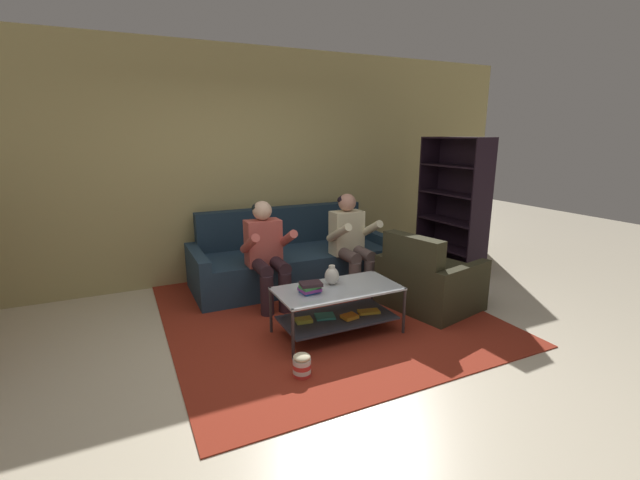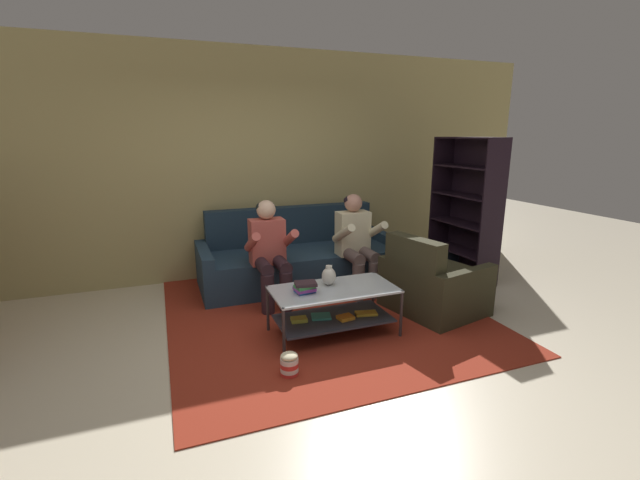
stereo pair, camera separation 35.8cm
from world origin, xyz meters
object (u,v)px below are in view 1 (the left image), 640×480
Objects in this scene: person_seated_right at (351,239)px; bookshelf at (452,214)px; coffee_table at (337,304)px; vase at (332,276)px; popcorn_tub at (302,365)px; book_stack at (310,287)px; person_seated_left at (267,250)px; couch at (292,260)px; armchair at (429,282)px.

person_seated_right is 0.64× the size of bookshelf.
coffee_table is 0.27m from vase.
popcorn_tub is at bearing -151.64° from bookshelf.
book_stack is (-0.97, -0.97, -0.13)m from person_seated_right.
person_seated_left reaches higher than book_stack.
couch reaches higher than popcorn_tub.
person_seated_right is at bearing 50.85° from vase.
coffee_table is (-0.69, -0.96, -0.34)m from person_seated_right.
person_seated_left is at bearing 110.63° from coffee_table.
book_stack reaches higher than coffee_table.
couch is 2.32× the size of armchair.
couch is 1.63m from book_stack.
book_stack is 0.19× the size of armchair.
armchair is 1.92m from popcorn_tub.
person_seated_right is 1.09× the size of armchair.
vase is at bearing 22.82° from book_stack.
popcorn_tub is (-0.31, -0.53, -0.42)m from book_stack.
vase is at bearing -129.15° from person_seated_right.
bookshelf is at bearing 21.56° from vase.
person_seated_right is 5.59× the size of book_stack.
book_stack is at bearing -178.16° from coffee_table.
popcorn_tub is (-0.23, -1.50, -0.53)m from person_seated_left.
coffee_table is at bearing -125.67° from person_seated_right.
book_stack is 0.74m from popcorn_tub.
bookshelf is at bearing 38.93° from armchair.
bookshelf is 9.43× the size of popcorn_tub.
bookshelf is at bearing 28.36° from popcorn_tub.
couch reaches higher than vase.
person_seated_left is 0.98m from book_stack.
couch is at bearing 165.51° from bookshelf.
person_seated_right is 1.38m from book_stack.
armchair is at bearing 1.56° from vase.
vase is at bearing -158.44° from bookshelf.
vase reaches higher than coffee_table.
coffee_table is 2.53m from bookshelf.
bookshelf reaches higher than book_stack.
person_seated_left is 2.63m from bookshelf.
popcorn_tub is (-0.60, -0.54, -0.21)m from coffee_table.
person_seated_left is 1.07× the size of armchair.
book_stack is at bearing -157.18° from vase.
couch is 0.86m from person_seated_right.
person_seated_left is at bearing -179.92° from person_seated_right.
armchair is (1.48, 0.15, -0.23)m from book_stack.
person_seated_right is 1.02m from armchair.
armchair is 5.57× the size of popcorn_tub.
person_seated_right reaches higher than popcorn_tub.
bookshelf is 1.47m from armchair.
popcorn_tub is (-0.59, -0.65, -0.45)m from vase.
person_seated_left is 1.61m from popcorn_tub.
vase is 0.99m from popcorn_tub.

